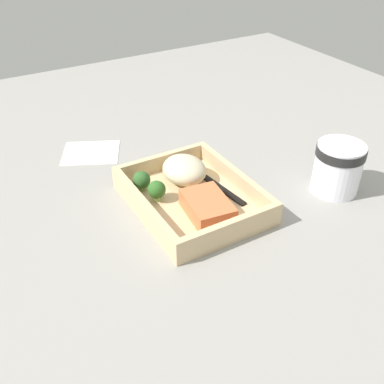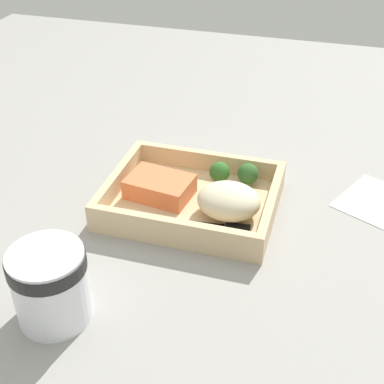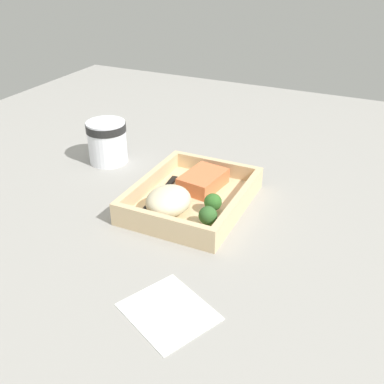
{
  "view_description": "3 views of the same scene",
  "coord_description": "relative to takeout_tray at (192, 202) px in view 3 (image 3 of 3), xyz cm",
  "views": [
    {
      "loc": [
        -54.75,
        31.97,
        46.54
      ],
      "look_at": [
        0.0,
        0.0,
        2.7
      ],
      "focal_mm": 42.0,
      "sensor_mm": 36.0,
      "label": 1
    },
    {
      "loc": [
        18.04,
        -61.5,
        46.58
      ],
      "look_at": [
        0.0,
        0.0,
        2.7
      ],
      "focal_mm": 50.0,
      "sensor_mm": 36.0,
      "label": 2
    },
    {
      "loc": [
        65.07,
        30.71,
        43.54
      ],
      "look_at": [
        0.0,
        0.0,
        2.7
      ],
      "focal_mm": 42.0,
      "sensor_mm": 36.0,
      "label": 3
    }
  ],
  "objects": [
    {
      "name": "broccoli_floret_2",
      "position": [
        2.78,
        5.36,
        2.72
      ],
      "size": [
        3.13,
        3.13,
        3.77
      ],
      "color": "#82A95B",
      "rests_on": "takeout_tray"
    },
    {
      "name": "ground_plane",
      "position": [
        0.0,
        0.0,
        -1.6
      ],
      "size": [
        160.0,
        160.0,
        2.0
      ],
      "primitive_type": "cube",
      "color": "gray"
    },
    {
      "name": "fork",
      "position": [
        2.89,
        -5.67,
        0.82
      ],
      "size": [
        15.89,
        3.43,
        0.44
      ],
      "color": "black",
      "rests_on": "takeout_tray"
    },
    {
      "name": "salmon_fillet",
      "position": [
        -4.97,
        0.35,
        2.1
      ],
      "size": [
        10.08,
        7.62,
        3.0
      ],
      "primitive_type": "cube",
      "rotation": [
        0.0,
        0.0,
        -0.13
      ],
      "color": "#E87343",
      "rests_on": "takeout_tray"
    },
    {
      "name": "tray_rim",
      "position": [
        0.0,
        0.0,
        2.13
      ],
      "size": [
        24.46,
        19.45,
        3.06
      ],
      "color": "#D2B587",
      "rests_on": "takeout_tray"
    },
    {
      "name": "mashed_potatoes",
      "position": [
        5.86,
        -1.8,
        2.9
      ],
      "size": [
        8.92,
        7.68,
        4.61
      ],
      "primitive_type": "ellipsoid",
      "color": "beige",
      "rests_on": "takeout_tray"
    },
    {
      "name": "receipt_slip",
      "position": [
        26.41,
        9.01,
        -0.48
      ],
      "size": [
        13.91,
        14.62,
        0.24
      ],
      "primitive_type": "cube",
      "rotation": [
        0.0,
        0.0,
        -0.45
      ],
      "color": "white",
      "rests_on": "ground_plane"
    },
    {
      "name": "takeout_tray",
      "position": [
        0.0,
        0.0,
        0.0
      ],
      "size": [
        24.46,
        19.45,
        1.2
      ],
      "primitive_type": "cube",
      "color": "#D2B587",
      "rests_on": "ground_plane"
    },
    {
      "name": "broccoli_floret_1",
      "position": [
        7.0,
        6.24,
        2.63
      ],
      "size": [
        3.19,
        3.19,
        3.7
      ],
      "color": "#7D9758",
      "rests_on": "takeout_tray"
    },
    {
      "name": "paper_cup",
      "position": [
        -9.04,
        -24.77,
        4.59
      ],
      "size": [
        8.64,
        8.64,
        9.28
      ],
      "color": "white",
      "rests_on": "ground_plane"
    }
  ]
}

